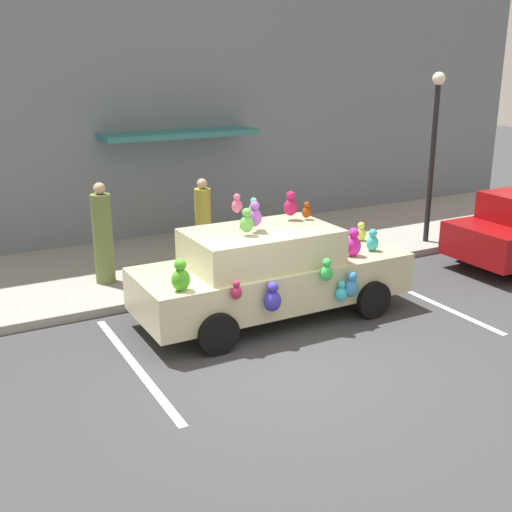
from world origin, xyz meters
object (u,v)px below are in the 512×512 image
Objects in this scene: teddy_bear_on_sidewalk at (219,257)px; plush_covered_car at (271,272)px; pedestrian_walking_past at (103,237)px; street_lamp_post at (434,140)px; pedestrian_near_shopfront at (203,219)px.

plush_covered_car is at bearing -92.84° from teddy_bear_on_sidewalk.
plush_covered_car reaches higher than pedestrian_walking_past.
street_lamp_post is (5.21, 1.87, 1.66)m from plush_covered_car.
teddy_bear_on_sidewalk is 1.32m from pedestrian_near_shopfront.
pedestrian_walking_past is at bearing -161.12° from pedestrian_near_shopfront.
teddy_bear_on_sidewalk is at bearing -10.35° from pedestrian_walking_past.
pedestrian_walking_past is at bearing 169.65° from teddy_bear_on_sidewalk.
plush_covered_car is at bearing -95.30° from pedestrian_near_shopfront.
teddy_bear_on_sidewalk is 0.36× the size of pedestrian_near_shopfront.
pedestrian_near_shopfront is 2.51m from pedestrian_walking_past.
street_lamp_post is 7.44m from pedestrian_walking_past.
street_lamp_post reaches higher than plush_covered_car.
plush_covered_car is 1.23× the size of street_lamp_post.
pedestrian_walking_past is (-2.38, -0.81, 0.13)m from pedestrian_near_shopfront.
teddy_bear_on_sidewalk is 0.31× the size of pedestrian_walking_past.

